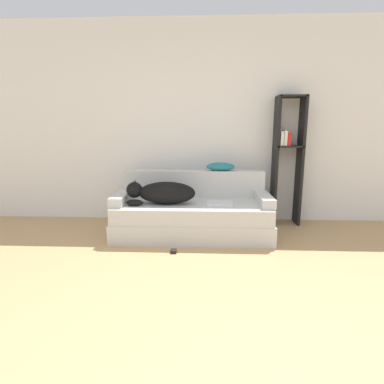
{
  "coord_description": "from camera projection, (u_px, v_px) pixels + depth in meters",
  "views": [
    {
      "loc": [
        0.11,
        -1.28,
        1.24
      ],
      "look_at": [
        -0.03,
        2.11,
        0.56
      ],
      "focal_mm": 28.0,
      "sensor_mm": 36.0,
      "label": 1
    }
  ],
  "objects": [
    {
      "name": "throw_pillow",
      "position": [
        221.0,
        167.0,
        3.83
      ],
      "size": [
        0.36,
        0.2,
        0.1
      ],
      "color": "teal",
      "rests_on": "couch_backrest"
    },
    {
      "name": "power_adapter",
      "position": [
        174.0,
        251.0,
        3.12
      ],
      "size": [
        0.06,
        0.06,
        0.03
      ],
      "color": "black",
      "rests_on": "ground_plane"
    },
    {
      "name": "dog",
      "position": [
        162.0,
        193.0,
        3.5
      ],
      "size": [
        0.81,
        0.29,
        0.28
      ],
      "color": "black",
      "rests_on": "couch"
    },
    {
      "name": "couch",
      "position": [
        192.0,
        219.0,
        3.63
      ],
      "size": [
        1.85,
        0.82,
        0.41
      ],
      "color": "silver",
      "rests_on": "ground_plane"
    },
    {
      "name": "couch_arm_left",
      "position": [
        122.0,
        198.0,
        3.6
      ],
      "size": [
        0.15,
        0.63,
        0.11
      ],
      "color": "silver",
      "rests_on": "couch"
    },
    {
      "name": "couch_arm_right",
      "position": [
        264.0,
        199.0,
        3.53
      ],
      "size": [
        0.15,
        0.63,
        0.11
      ],
      "color": "silver",
      "rests_on": "couch"
    },
    {
      "name": "ground_plane",
      "position": [
        181.0,
        382.0,
        1.51
      ],
      "size": [
        20.0,
        20.0,
        0.0
      ],
      "primitive_type": "plane",
      "color": "tan"
    },
    {
      "name": "bookshelf",
      "position": [
        287.0,
        155.0,
        3.97
      ],
      "size": [
        0.37,
        0.26,
        1.69
      ],
      "color": "black",
      "rests_on": "ground_plane"
    },
    {
      "name": "couch_backrest",
      "position": [
        193.0,
        184.0,
        3.88
      ],
      "size": [
        1.81,
        0.15,
        0.34
      ],
      "color": "silver",
      "rests_on": "couch"
    },
    {
      "name": "wall_back",
      "position": [
        197.0,
        124.0,
        4.11
      ],
      "size": [
        7.31,
        0.06,
        2.7
      ],
      "color": "white",
      "rests_on": "ground_plane"
    },
    {
      "name": "laptop",
      "position": [
        220.0,
        203.0,
        3.52
      ],
      "size": [
        0.31,
        0.25,
        0.02
      ],
      "rotation": [
        0.0,
        0.0,
        -0.04
      ],
      "color": "silver",
      "rests_on": "couch"
    }
  ]
}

